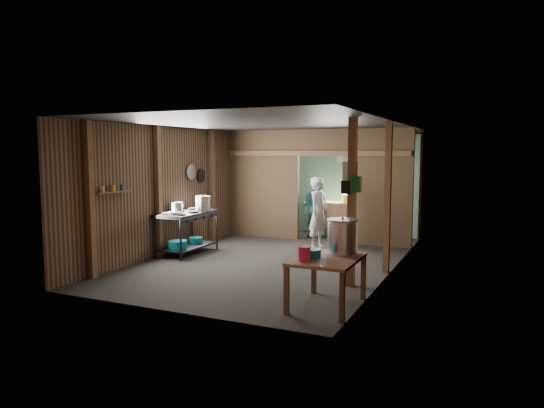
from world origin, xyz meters
The scene contains 42 objects.
floor centered at (0.00, 0.00, 0.00)m, with size 4.50×7.00×0.00m, color #272525.
ceiling centered at (0.00, 0.00, 2.60)m, with size 4.50×7.00×0.00m, color #393838.
wall_back centered at (0.00, 3.50, 1.30)m, with size 4.50×0.00×2.60m, color brown.
wall_front centered at (0.00, -3.50, 1.30)m, with size 4.50×0.00×2.60m, color brown.
wall_left centered at (-2.25, 0.00, 1.30)m, with size 0.00×7.00×2.60m, color brown.
wall_right centered at (2.25, 0.00, 1.30)m, with size 0.00×7.00×2.60m, color brown.
partition_left centered at (-1.32, 2.20, 1.30)m, with size 1.85×0.10×2.60m, color brown.
partition_right centered at (1.57, 2.20, 1.30)m, with size 1.35×0.10×2.60m, color brown.
partition_header centered at (0.25, 2.20, 2.30)m, with size 1.30×0.10×0.60m, color brown.
turquoise_panel centered at (0.00, 3.44, 1.25)m, with size 4.40×0.06×2.50m, color #88C7BE.
back_counter centered at (0.30, 2.95, 0.42)m, with size 1.20×0.50×0.85m, color olive.
wall_clock centered at (0.25, 3.40, 1.90)m, with size 0.20×0.20×0.03m, color silver.
post_left_a centered at (-2.18, -2.60, 1.30)m, with size 0.10×0.12×2.60m, color olive.
post_left_b centered at (-2.18, -0.80, 1.30)m, with size 0.10×0.12×2.60m, color olive.
post_left_c centered at (-2.18, 1.20, 1.30)m, with size 0.10×0.12×2.60m, color olive.
post_right centered at (2.18, -0.20, 1.30)m, with size 0.10×0.12×2.60m, color olive.
post_free centered at (1.85, -1.30, 1.30)m, with size 0.12×0.12×2.60m, color olive.
cross_beam centered at (0.00, 2.15, 2.05)m, with size 4.40×0.12×0.12m, color olive.
pan_lid_big centered at (-2.21, 0.40, 1.65)m, with size 0.34×0.34×0.03m, color gray.
pan_lid_small centered at (-2.21, 0.80, 1.55)m, with size 0.30×0.30×0.03m, color black.
wall_shelf centered at (-2.15, -2.10, 1.40)m, with size 0.14×0.80×0.03m, color olive.
jar_white centered at (-2.15, -2.35, 1.47)m, with size 0.07×0.07×0.10m, color silver.
jar_yellow centered at (-2.15, -2.10, 1.47)m, with size 0.08×0.08×0.10m, color #D9BE0D.
jar_green centered at (-2.15, -1.88, 1.47)m, with size 0.06×0.06×0.10m, color #114925.
bag_white centered at (1.80, -1.22, 1.78)m, with size 0.22×0.15×0.32m, color silver.
bag_green centered at (1.92, -1.36, 1.60)m, with size 0.16×0.12×0.24m, color #114925.
bag_black centered at (1.78, -1.38, 1.55)m, with size 0.14×0.10×0.20m, color black.
gas_range centered at (-1.88, -0.29, 0.43)m, with size 0.75×1.46×0.86m, color black, non-canonical shape.
prep_table centered at (1.83, -2.44, 0.34)m, with size 0.83×1.13×0.67m, color #A3796D, non-canonical shape.
stove_pot_large centered at (-1.71, 0.07, 1.01)m, with size 0.32×0.32×0.33m, color silver, non-canonical shape.
stove_pot_med centered at (-2.05, -0.38, 0.95)m, with size 0.25×0.25×0.22m, color silver, non-canonical shape.
frying_pan centered at (-1.88, -0.68, 0.89)m, with size 0.29×0.51×0.07m, color gray, non-canonical shape.
blue_tub_front centered at (-1.88, -0.61, 0.24)m, with size 0.38×0.38×0.16m, color #0A646B.
blue_tub_back centered at (-1.88, 0.03, 0.23)m, with size 0.29×0.29×0.12m, color #0A646B.
stock_pot centered at (1.94, -2.10, 0.90)m, with size 0.44×0.44×0.51m, color silver, non-canonical shape.
wash_basin centered at (1.60, -2.52, 0.73)m, with size 0.31×0.31×0.12m, color #0A646B.
pink_bucket centered at (1.62, -2.75, 0.77)m, with size 0.16×0.16×0.19m, color #E4214C.
knife centered at (1.78, -2.94, 0.68)m, with size 0.30×0.04×0.01m, color silver.
yellow_tub centered at (0.65, 2.95, 0.95)m, with size 0.37×0.37×0.20m, color #D9BE0D.
red_cup centered at (-0.08, 2.95, 0.93)m, with size 0.13×0.13×0.15m, color #8F1500.
cook centered at (0.41, 1.32, 0.78)m, with size 0.57×0.37×1.55m, color white.
worker_back centered at (-0.16, 2.74, 0.73)m, with size 0.71×0.56×1.47m, color teal.
Camera 1 is at (3.85, -8.70, 2.10)m, focal length 32.67 mm.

